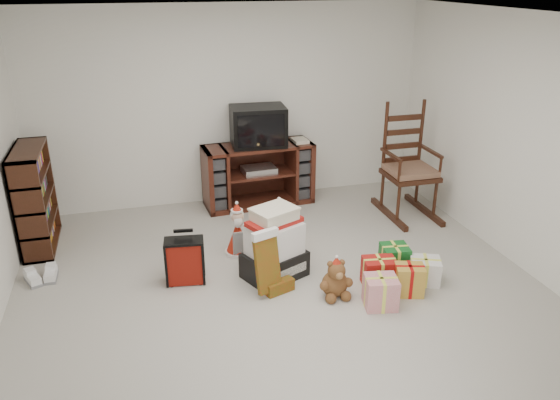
{
  "coord_description": "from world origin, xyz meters",
  "views": [
    {
      "loc": [
        -1.21,
        -4.26,
        2.82
      ],
      "look_at": [
        0.13,
        0.6,
        0.71
      ],
      "focal_mm": 35.0,
      "sensor_mm": 36.0,
      "label": 1
    }
  ],
  "objects_px": {
    "gift_cluster": "(400,275)",
    "crt_television": "(258,126)",
    "santa_figurine": "(279,232)",
    "mrs_claus_figurine": "(238,234)",
    "tv_stand": "(258,174)",
    "gift_pile": "(274,248)",
    "rocking_chair": "(407,175)",
    "red_suitcase": "(185,261)",
    "bookshelf": "(35,200)",
    "sneaker_pair": "(42,277)",
    "teddy_bear": "(335,281)"
  },
  "relations": [
    {
      "from": "gift_pile",
      "to": "red_suitcase",
      "type": "distance_m",
      "value": 0.88
    },
    {
      "from": "santa_figurine",
      "to": "gift_cluster",
      "type": "relative_size",
      "value": 0.72
    },
    {
      "from": "gift_pile",
      "to": "tv_stand",
      "type": "bearing_deg",
      "value": 57.53
    },
    {
      "from": "tv_stand",
      "to": "gift_cluster",
      "type": "distance_m",
      "value": 2.55
    },
    {
      "from": "teddy_bear",
      "to": "gift_cluster",
      "type": "height_order",
      "value": "teddy_bear"
    },
    {
      "from": "bookshelf",
      "to": "santa_figurine",
      "type": "xyz_separation_m",
      "value": [
        2.5,
        -0.89,
        -0.3
      ]
    },
    {
      "from": "bookshelf",
      "to": "sneaker_pair",
      "type": "distance_m",
      "value": 0.97
    },
    {
      "from": "mrs_claus_figurine",
      "to": "rocking_chair",
      "type": "bearing_deg",
      "value": 13.16
    },
    {
      "from": "teddy_bear",
      "to": "mrs_claus_figurine",
      "type": "relative_size",
      "value": 0.63
    },
    {
      "from": "tv_stand",
      "to": "santa_figurine",
      "type": "bearing_deg",
      "value": -97.96
    },
    {
      "from": "mrs_claus_figurine",
      "to": "gift_cluster",
      "type": "xyz_separation_m",
      "value": [
        1.37,
        -1.1,
        -0.09
      ]
    },
    {
      "from": "gift_cluster",
      "to": "crt_television",
      "type": "bearing_deg",
      "value": 108.98
    },
    {
      "from": "mrs_claus_figurine",
      "to": "gift_cluster",
      "type": "height_order",
      "value": "mrs_claus_figurine"
    },
    {
      "from": "bookshelf",
      "to": "sneaker_pair",
      "type": "xyz_separation_m",
      "value": [
        0.08,
        -0.83,
        -0.49
      ]
    },
    {
      "from": "santa_figurine",
      "to": "mrs_claus_figurine",
      "type": "bearing_deg",
      "value": 166.56
    },
    {
      "from": "red_suitcase",
      "to": "teddy_bear",
      "type": "distance_m",
      "value": 1.46
    },
    {
      "from": "santa_figurine",
      "to": "mrs_claus_figurine",
      "type": "xyz_separation_m",
      "value": [
        -0.43,
        0.1,
        -0.01
      ]
    },
    {
      "from": "tv_stand",
      "to": "rocking_chair",
      "type": "xyz_separation_m",
      "value": [
        1.71,
        -0.78,
        0.09
      ]
    },
    {
      "from": "rocking_chair",
      "to": "mrs_claus_figurine",
      "type": "xyz_separation_m",
      "value": [
        -2.25,
        -0.53,
        -0.27
      ]
    },
    {
      "from": "bookshelf",
      "to": "gift_cluster",
      "type": "relative_size",
      "value": 1.27
    },
    {
      "from": "red_suitcase",
      "to": "rocking_chair",
      "type": "bearing_deg",
      "value": 26.45
    },
    {
      "from": "mrs_claus_figurine",
      "to": "crt_television",
      "type": "distance_m",
      "value": 1.62
    },
    {
      "from": "bookshelf",
      "to": "red_suitcase",
      "type": "distance_m",
      "value": 1.93
    },
    {
      "from": "tv_stand",
      "to": "santa_figurine",
      "type": "xyz_separation_m",
      "value": [
        -0.11,
        -1.41,
        -0.16
      ]
    },
    {
      "from": "rocking_chair",
      "to": "bookshelf",
      "type": "bearing_deg",
      "value": 176.68
    },
    {
      "from": "gift_pile",
      "to": "gift_cluster",
      "type": "xyz_separation_m",
      "value": [
        1.11,
        -0.53,
        -0.19
      ]
    },
    {
      "from": "bookshelf",
      "to": "gift_cluster",
      "type": "xyz_separation_m",
      "value": [
        3.43,
        -1.88,
        -0.41
      ]
    },
    {
      "from": "tv_stand",
      "to": "mrs_claus_figurine",
      "type": "height_order",
      "value": "tv_stand"
    },
    {
      "from": "gift_pile",
      "to": "teddy_bear",
      "type": "relative_size",
      "value": 1.95
    },
    {
      "from": "red_suitcase",
      "to": "sneaker_pair",
      "type": "bearing_deg",
      "value": 171.33
    },
    {
      "from": "gift_pile",
      "to": "red_suitcase",
      "type": "xyz_separation_m",
      "value": [
        -0.87,
        0.12,
        -0.09
      ]
    },
    {
      "from": "rocking_chair",
      "to": "gift_cluster",
      "type": "bearing_deg",
      "value": -118.46
    },
    {
      "from": "gift_cluster",
      "to": "mrs_claus_figurine",
      "type": "bearing_deg",
      "value": 141.3
    },
    {
      "from": "tv_stand",
      "to": "rocking_chair",
      "type": "relative_size",
      "value": 0.99
    },
    {
      "from": "bookshelf",
      "to": "rocking_chair",
      "type": "xyz_separation_m",
      "value": [
        4.32,
        -0.26,
        -0.05
      ]
    },
    {
      "from": "bookshelf",
      "to": "rocking_chair",
      "type": "bearing_deg",
      "value": -3.45
    },
    {
      "from": "gift_pile",
      "to": "crt_television",
      "type": "xyz_separation_m",
      "value": [
        0.29,
        1.86,
        0.73
      ]
    },
    {
      "from": "tv_stand",
      "to": "gift_pile",
      "type": "xyz_separation_m",
      "value": [
        -0.28,
        -1.87,
        -0.08
      ]
    },
    {
      "from": "santa_figurine",
      "to": "sneaker_pair",
      "type": "bearing_deg",
      "value": 178.61
    },
    {
      "from": "tv_stand",
      "to": "crt_television",
      "type": "relative_size",
      "value": 2.02
    },
    {
      "from": "mrs_claus_figurine",
      "to": "crt_television",
      "type": "height_order",
      "value": "crt_television"
    },
    {
      "from": "bookshelf",
      "to": "rocking_chair",
      "type": "relative_size",
      "value": 0.77
    },
    {
      "from": "sneaker_pair",
      "to": "gift_cluster",
      "type": "bearing_deg",
      "value": -31.36
    },
    {
      "from": "rocking_chair",
      "to": "red_suitcase",
      "type": "distance_m",
      "value": 3.03
    },
    {
      "from": "mrs_claus_figurine",
      "to": "tv_stand",
      "type": "bearing_deg",
      "value": 67.49
    },
    {
      "from": "santa_figurine",
      "to": "bookshelf",
      "type": "bearing_deg",
      "value": 160.41
    },
    {
      "from": "rocking_chair",
      "to": "santa_figurine",
      "type": "bearing_deg",
      "value": -160.8
    },
    {
      "from": "mrs_claus_figurine",
      "to": "sneaker_pair",
      "type": "xyz_separation_m",
      "value": [
        -1.98,
        -0.04,
        -0.18
      ]
    },
    {
      "from": "bookshelf",
      "to": "santa_figurine",
      "type": "relative_size",
      "value": 1.77
    },
    {
      "from": "gift_pile",
      "to": "sneaker_pair",
      "type": "distance_m",
      "value": 2.31
    }
  ]
}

